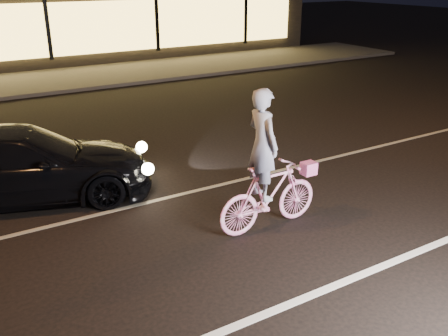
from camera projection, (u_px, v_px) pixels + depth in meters
ground at (289, 229)px, 7.74m from camera, size 90.00×90.00×0.00m
lane_stripe_near at (360, 275)px, 6.54m from camera, size 60.00×0.12×0.01m
lane_stripe_far at (222, 184)px, 9.32m from camera, size 60.00×0.10×0.01m
sidewalk at (66, 79)px, 18.04m from camera, size 30.00×4.00×0.12m
storefront at (24, 9)px, 22.01m from camera, size 25.40×8.42×4.20m
cyclist at (268, 181)px, 7.48m from camera, size 1.76×0.61×2.22m
sedan at (21, 165)px, 8.52m from camera, size 4.73×3.02×1.28m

